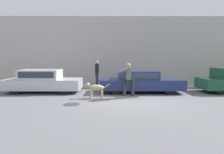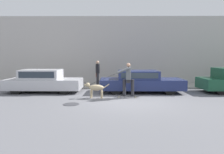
# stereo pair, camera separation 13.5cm
# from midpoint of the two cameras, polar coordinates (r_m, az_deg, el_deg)

# --- Properties ---
(ground_plane) EXTENTS (36.00, 36.00, 0.00)m
(ground_plane) POSITION_cam_midpoint_polar(r_m,az_deg,el_deg) (9.67, 3.88, -6.36)
(ground_plane) COLOR slate
(back_wall) EXTENTS (32.00, 0.30, 4.73)m
(back_wall) POSITION_cam_midpoint_polar(r_m,az_deg,el_deg) (15.42, 2.32, 6.86)
(back_wall) COLOR #B2ADA8
(back_wall) RESTS_ON ground_plane
(sidewalk_curb) EXTENTS (30.00, 2.17, 0.12)m
(sidewalk_curb) POSITION_cam_midpoint_polar(r_m,az_deg,el_deg) (14.29, 2.51, -2.29)
(sidewalk_curb) COLOR gray
(sidewalk_curb) RESTS_ON ground_plane
(parked_car_0) EXTENTS (4.07, 1.70, 1.25)m
(parked_car_0) POSITION_cam_midpoint_polar(r_m,az_deg,el_deg) (12.58, -17.88, -1.09)
(parked_car_0) COLOR black
(parked_car_0) RESTS_ON ground_plane
(parked_car_1) EXTENTS (4.51, 1.85, 1.20)m
(parked_car_1) POSITION_cam_midpoint_polar(r_m,az_deg,el_deg) (12.09, 7.04, -1.20)
(parked_car_1) COLOR black
(parked_car_1) RESTS_ON ground_plane
(dog) EXTENTS (1.19, 0.39, 0.73)m
(dog) POSITION_cam_midpoint_polar(r_m,az_deg,el_deg) (10.32, -4.70, -2.86)
(dog) COLOR tan
(dog) RESTS_ON ground_plane
(skateboarder) EXTENTS (2.44, 0.64, 1.65)m
(skateboarder) POSITION_cam_midpoint_polar(r_m,az_deg,el_deg) (10.38, 3.90, -0.33)
(skateboarder) COLOR beige
(skateboarder) RESTS_ON ground_plane
(pedestrian_with_bag) EXTENTS (0.28, 0.62, 1.59)m
(pedestrian_with_bag) POSITION_cam_midpoint_polar(r_m,az_deg,el_deg) (13.82, -4.24, 1.37)
(pedestrian_with_bag) COLOR #28282D
(pedestrian_with_bag) RESTS_ON sidewalk_curb
(manhole_cover) EXTENTS (0.66, 0.66, 0.01)m
(manhole_cover) POSITION_cam_midpoint_polar(r_m,az_deg,el_deg) (9.19, -10.92, -7.03)
(manhole_cover) COLOR #38383D
(manhole_cover) RESTS_ON ground_plane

